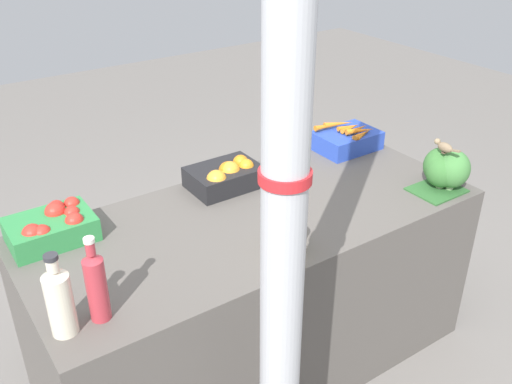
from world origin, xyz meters
The scene contains 11 objects.
ground_plane centered at (0.00, 0.00, 0.00)m, with size 10.00×10.00×0.00m, color slate.
market_table centered at (0.00, 0.00, 0.40)m, with size 1.86×0.81×0.79m, color #56514C.
support_pole centered at (-0.37, -0.67, 1.34)m, with size 0.13×0.13×2.68m.
apple_crate centered at (-0.73, 0.27, 0.85)m, with size 0.31×0.22×0.13m.
orange_crate centered at (0.02, 0.26, 0.85)m, with size 0.31×0.22×0.13m.
carrot_crate centered at (0.74, 0.27, 0.85)m, with size 0.31×0.22×0.13m.
broccoli_pile centered at (0.80, -0.29, 0.89)m, with size 0.24×0.20×0.19m.
juice_bottle_cloudy centered at (-0.86, -0.25, 0.91)m, with size 0.08×0.08×0.28m.
juice_bottle_ruby centered at (-0.75, -0.25, 0.92)m, with size 0.06×0.06×0.29m.
pickle_jar centered at (-0.04, -0.27, 0.85)m, with size 0.10×0.10×0.12m.
sparrow_bird centered at (0.75, -0.29, 1.01)m, with size 0.04×0.14×0.05m.
Camera 1 is at (-1.12, -1.64, 1.97)m, focal length 40.00 mm.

